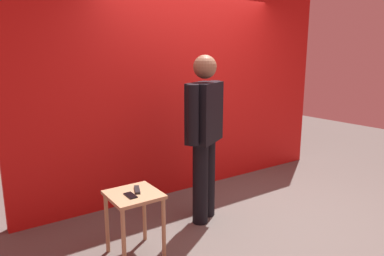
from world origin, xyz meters
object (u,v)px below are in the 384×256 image
(side_table, at_px, (134,205))
(cell_phone, at_px, (130,195))
(standing_person, at_px, (204,131))
(tv_remote, at_px, (137,190))

(side_table, height_order, cell_phone, cell_phone)
(standing_person, height_order, tv_remote, standing_person)
(side_table, relative_size, cell_phone, 4.10)
(standing_person, distance_m, cell_phone, 1.09)
(standing_person, bearing_deg, side_table, -166.14)
(side_table, relative_size, tv_remote, 3.47)
(cell_phone, bearing_deg, standing_person, 14.74)
(standing_person, xyz_separation_m, side_table, (-0.93, -0.23, -0.52))
(standing_person, bearing_deg, cell_phone, -164.49)
(side_table, xyz_separation_m, tv_remote, (0.05, 0.03, 0.13))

